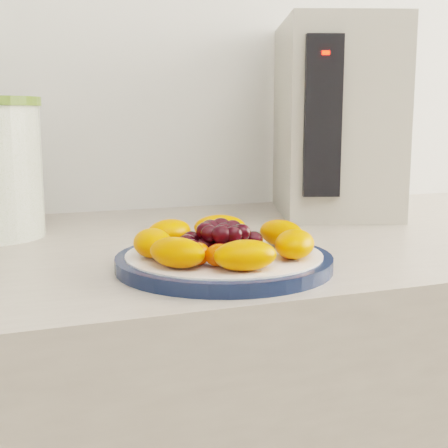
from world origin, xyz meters
name	(u,v)px	position (x,y,z in m)	size (l,w,h in m)	color
plate_rim	(224,262)	(-0.08, 1.04, 0.91)	(0.24, 0.24, 0.01)	#111D3B
plate_face	(224,261)	(-0.08, 1.04, 0.91)	(0.22, 0.22, 0.02)	white
appliance_body	(335,119)	(0.24, 1.35, 1.06)	(0.18, 0.26, 0.32)	#AFA999
appliance_panel	(323,117)	(0.16, 1.24, 1.06)	(0.05, 0.02, 0.24)	black
appliance_led	(326,53)	(0.15, 1.23, 1.16)	(0.01, 0.01, 0.01)	#FF0C05
fruit_plate	(220,241)	(-0.08, 1.03, 0.93)	(0.21, 0.21, 0.04)	#FA5D00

